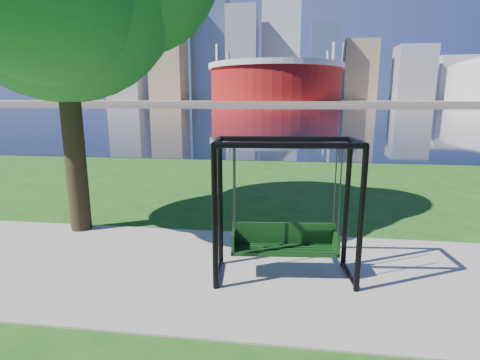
# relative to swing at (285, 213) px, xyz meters

# --- Properties ---
(ground) EXTENTS (900.00, 900.00, 0.00)m
(ground) POSITION_rel_swing_xyz_m (-0.60, 0.57, -1.17)
(ground) COLOR #1E5114
(ground) RESTS_ON ground
(path) EXTENTS (120.00, 4.00, 0.03)m
(path) POSITION_rel_swing_xyz_m (-0.60, 0.07, -1.16)
(path) COLOR #9E937F
(path) RESTS_ON ground
(river) EXTENTS (900.00, 180.00, 0.02)m
(river) POSITION_rel_swing_xyz_m (-0.60, 102.57, -1.16)
(river) COLOR black
(river) RESTS_ON ground
(far_bank) EXTENTS (900.00, 228.00, 2.00)m
(far_bank) POSITION_rel_swing_xyz_m (-0.60, 306.57, -0.17)
(far_bank) COLOR #937F60
(far_bank) RESTS_ON ground
(stadium) EXTENTS (83.00, 83.00, 32.00)m
(stadium) POSITION_rel_swing_xyz_m (-10.60, 235.57, 13.06)
(stadium) COLOR maroon
(stadium) RESTS_ON far_bank
(skyline) EXTENTS (392.00, 66.00, 96.50)m
(skyline) POSITION_rel_swing_xyz_m (-4.86, 319.96, 34.72)
(skyline) COLOR gray
(skyline) RESTS_ON far_bank
(swing) EXTENTS (2.46, 1.25, 2.43)m
(swing) POSITION_rel_swing_xyz_m (0.00, 0.00, 0.00)
(swing) COLOR black
(swing) RESTS_ON ground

